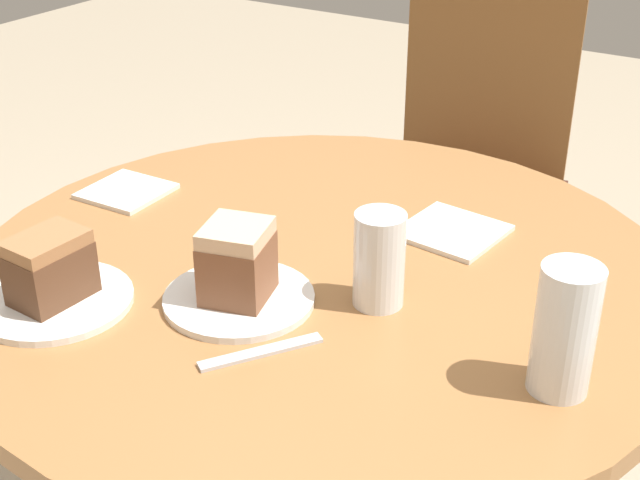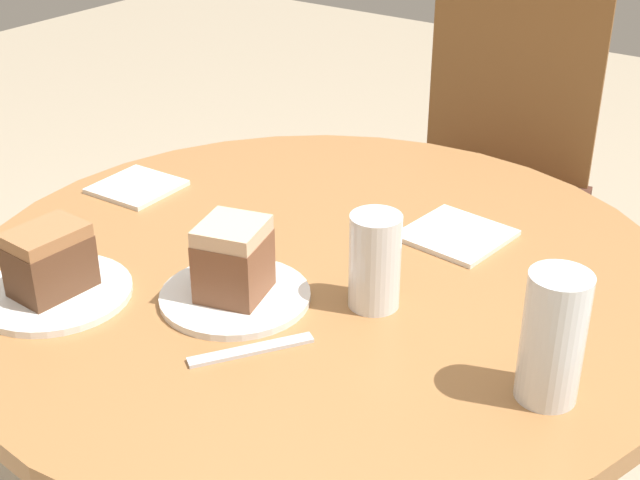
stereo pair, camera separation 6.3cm
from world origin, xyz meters
name	(u,v)px [view 1 (the left image)]	position (x,y,z in m)	size (l,w,h in m)	color
table	(320,376)	(0.00, 0.00, 0.56)	(1.03, 1.03, 0.76)	#9E6B3D
chair	(471,173)	(-0.15, 0.93, 0.52)	(0.52, 0.55, 1.02)	brown
plate_near	(239,299)	(-0.04, -0.14, 0.76)	(0.20, 0.20, 0.01)	white
plate_far	(55,301)	(-0.24, -0.28, 0.76)	(0.21, 0.21, 0.01)	white
cake_slice_near	(237,262)	(-0.04, -0.14, 0.82)	(0.10, 0.11, 0.10)	brown
cake_slice_far	(49,268)	(-0.24, -0.28, 0.81)	(0.08, 0.11, 0.09)	brown
glass_lemonade	(379,263)	(0.12, -0.05, 0.82)	(0.07, 0.07, 0.13)	silver
glass_water	(564,338)	(0.38, -0.10, 0.83)	(0.07, 0.07, 0.16)	silver
napkin_stack	(452,231)	(0.12, 0.19, 0.76)	(0.16, 0.16, 0.01)	silver
fork	(261,352)	(0.06, -0.23, 0.76)	(0.10, 0.14, 0.00)	silver
napkin_side	(126,191)	(-0.40, 0.03, 0.76)	(0.13, 0.13, 0.01)	silver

